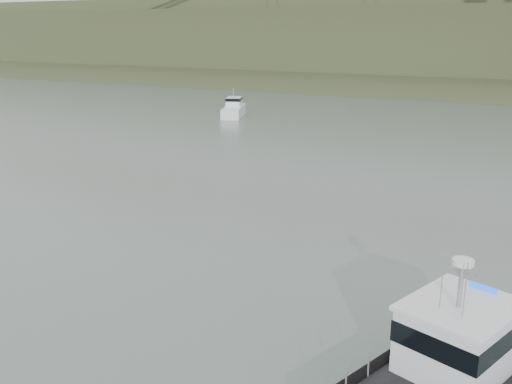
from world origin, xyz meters
The scene contains 4 objects.
ground centered at (0.00, 0.00, 0.00)m, with size 400.00×400.00×0.00m, color #52625C.
headlands centered at (0.00, 125.50, 7.05)m, with size 500.00×105.36×27.12m.
patrol_boat centered at (10.02, -3.86, 1.19)m, with size 6.65×10.45×4.77m.
motorboat centered at (-24.63, 44.27, 0.94)m, with size 4.54×7.19×3.75m.
Camera 1 is at (11.66, -20.05, 11.00)m, focal length 40.00 mm.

